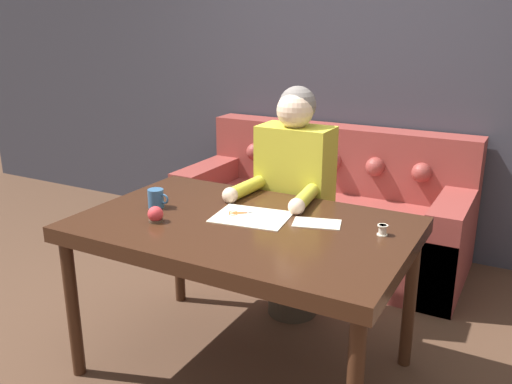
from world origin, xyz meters
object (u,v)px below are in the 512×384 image
object	(u,v)px
scissors	(242,213)
thread_spool	(382,230)
couch	(323,214)
pin_cushion	(156,215)
dining_table	(243,237)
mug	(156,198)
person	(294,207)

from	to	relation	value
scissors	thread_spool	size ratio (longest dim) A/B	4.17
couch	pin_cushion	size ratio (longest dim) A/B	27.30
couch	pin_cushion	world-z (taller)	couch
scissors	thread_spool	xyz separation A→B (m)	(0.65, 0.05, 0.02)
dining_table	thread_spool	xyz separation A→B (m)	(0.59, 0.14, 0.09)
scissors	mug	xyz separation A→B (m)	(-0.41, -0.11, 0.04)
thread_spool	pin_cushion	distance (m)	0.99
scissors	pin_cushion	world-z (taller)	pin_cushion
scissors	mug	bearing A→B (deg)	-164.23
mug	thread_spool	xyz separation A→B (m)	(1.05, 0.17, -0.02)
couch	dining_table	bearing A→B (deg)	-83.35
dining_table	pin_cushion	bearing A→B (deg)	-152.13
dining_table	thread_spool	bearing A→B (deg)	13.73
couch	mug	bearing A→B (deg)	-101.69
dining_table	pin_cushion	distance (m)	0.40
couch	pin_cushion	xyz separation A→B (m)	(-0.18, -1.60, 0.48)
scissors	mug	world-z (taller)	mug
scissors	couch	bearing A→B (deg)	94.56
dining_table	couch	world-z (taller)	couch
scissors	thread_spool	distance (m)	0.65
couch	thread_spool	world-z (taller)	couch
dining_table	scissors	distance (m)	0.13
mug	thread_spool	distance (m)	1.07
couch	thread_spool	size ratio (longest dim) A/B	43.37
dining_table	person	bearing A→B (deg)	92.00
couch	person	distance (m)	0.91
scissors	dining_table	bearing A→B (deg)	-56.72
couch	scissors	world-z (taller)	couch
dining_table	mug	size ratio (longest dim) A/B	13.03
couch	mug	size ratio (longest dim) A/B	17.27
person	thread_spool	distance (m)	0.77
dining_table	mug	bearing A→B (deg)	-177.07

